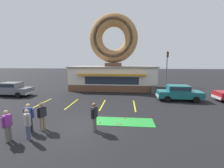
% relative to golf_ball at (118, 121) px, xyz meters
% --- Properties ---
extents(ground_plane, '(160.00, 160.00, 0.00)m').
position_rel_golf_ball_xyz_m(ground_plane, '(-2.15, -1.12, -0.05)').
color(ground_plane, black).
extents(donut_shop_building, '(12.30, 6.75, 10.96)m').
position_rel_golf_ball_xyz_m(donut_shop_building, '(-1.44, 12.82, 3.69)').
color(donut_shop_building, brown).
rests_on(donut_shop_building, ground).
extents(putting_mat, '(3.98, 1.49, 0.03)m').
position_rel_golf_ball_xyz_m(putting_mat, '(0.39, -0.05, -0.04)').
color(putting_mat, green).
rests_on(putting_mat, ground).
extents(mini_donut_near_left, '(0.13, 0.13, 0.04)m').
position_rel_golf_ball_xyz_m(mini_donut_near_left, '(-0.03, -0.55, -0.00)').
color(mini_donut_near_left, '#D8667F').
rests_on(mini_donut_near_left, putting_mat).
extents(mini_donut_near_right, '(0.13, 0.13, 0.04)m').
position_rel_golf_ball_xyz_m(mini_donut_near_right, '(-1.19, -0.41, -0.00)').
color(mini_donut_near_right, brown).
rests_on(mini_donut_near_right, putting_mat).
extents(mini_donut_mid_left, '(0.13, 0.13, 0.04)m').
position_rel_golf_ball_xyz_m(mini_donut_mid_left, '(0.44, 0.50, -0.00)').
color(mini_donut_mid_left, brown).
rests_on(mini_donut_mid_left, putting_mat).
extents(mini_donut_mid_centre, '(0.13, 0.13, 0.04)m').
position_rel_golf_ball_xyz_m(mini_donut_mid_centre, '(0.15, -0.50, -0.00)').
color(mini_donut_mid_centre, '#D17F47').
rests_on(mini_donut_mid_centre, putting_mat).
extents(golf_ball, '(0.04, 0.04, 0.04)m').
position_rel_golf_ball_xyz_m(golf_ball, '(0.00, 0.00, 0.00)').
color(golf_ball, white).
rests_on(golf_ball, putting_mat).
extents(putting_flag_pin, '(0.13, 0.01, 0.55)m').
position_rel_golf_ball_xyz_m(putting_flag_pin, '(2.16, -0.17, 0.39)').
color(putting_flag_pin, silver).
rests_on(putting_flag_pin, putting_mat).
extents(car_teal, '(4.62, 2.10, 1.60)m').
position_rel_golf_ball_xyz_m(car_teal, '(6.01, 6.24, 0.82)').
color(car_teal, '#196066').
rests_on(car_teal, ground).
extents(car_grey, '(4.60, 2.06, 1.60)m').
position_rel_golf_ball_xyz_m(car_grey, '(-13.02, 6.60, 0.82)').
color(car_grey, slate).
rests_on(car_grey, ground).
extents(pedestrian_blue_sweater_man, '(0.38, 0.55, 1.69)m').
position_rel_golf_ball_xyz_m(pedestrian_blue_sweater_man, '(-4.42, -1.70, 0.88)').
color(pedestrian_blue_sweater_man, '#7F7056').
rests_on(pedestrian_blue_sweater_man, ground).
extents(pedestrian_hooded_kid, '(0.35, 0.57, 1.71)m').
position_rel_golf_ball_xyz_m(pedestrian_hooded_kid, '(-1.32, -1.56, 0.90)').
color(pedestrian_hooded_kid, slate).
rests_on(pedestrian_hooded_kid, ground).
extents(pedestrian_leather_jacket_man, '(0.29, 0.59, 1.64)m').
position_rel_golf_ball_xyz_m(pedestrian_leather_jacket_man, '(-5.47, -3.08, 0.86)').
color(pedestrian_leather_jacket_man, slate).
rests_on(pedestrian_leather_jacket_man, ground).
extents(pedestrian_clipboard_woman, '(0.59, 0.29, 1.67)m').
position_rel_golf_ball_xyz_m(pedestrian_clipboard_woman, '(-5.07, -1.96, 0.88)').
color(pedestrian_clipboard_woman, '#232328').
rests_on(pedestrian_clipboard_woman, ground).
extents(pedestrian_beanie_man, '(0.49, 0.42, 1.64)m').
position_rel_golf_ball_xyz_m(pedestrian_beanie_man, '(-4.55, -2.83, 0.85)').
color(pedestrian_beanie_man, '#474C66').
rests_on(pedestrian_beanie_man, ground).
extents(trash_bin, '(0.57, 0.57, 0.97)m').
position_rel_golf_ball_xyz_m(trash_bin, '(4.00, 9.48, 0.45)').
color(trash_bin, '#51565B').
rests_on(trash_bin, ground).
extents(traffic_light_pole, '(0.28, 0.47, 5.80)m').
position_rel_golf_ball_xyz_m(traffic_light_pole, '(7.42, 16.81, 3.66)').
color(traffic_light_pole, '#595B60').
rests_on(traffic_light_pole, ground).
extents(parking_stripe_far_left, '(0.12, 3.60, 0.01)m').
position_rel_golf_ball_xyz_m(parking_stripe_far_left, '(-7.70, 3.88, -0.05)').
color(parking_stripe_far_left, yellow).
rests_on(parking_stripe_far_left, ground).
extents(parking_stripe_left, '(0.12, 3.60, 0.01)m').
position_rel_golf_ball_xyz_m(parking_stripe_left, '(-4.70, 3.88, -0.05)').
color(parking_stripe_left, yellow).
rests_on(parking_stripe_left, ground).
extents(parking_stripe_mid_left, '(0.12, 3.60, 0.01)m').
position_rel_golf_ball_xyz_m(parking_stripe_mid_left, '(-1.70, 3.88, -0.05)').
color(parking_stripe_mid_left, yellow).
rests_on(parking_stripe_mid_left, ground).
extents(parking_stripe_centre, '(0.12, 3.60, 0.01)m').
position_rel_golf_ball_xyz_m(parking_stripe_centre, '(1.30, 3.88, -0.05)').
color(parking_stripe_centre, yellow).
rests_on(parking_stripe_centre, ground).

